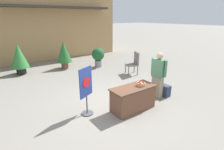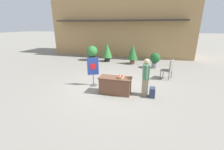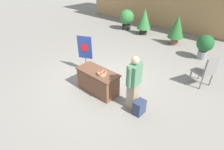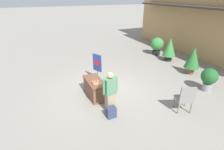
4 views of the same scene
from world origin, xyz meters
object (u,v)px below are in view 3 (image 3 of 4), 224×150
(apple_basket, at_px, (102,73))
(potted_plant_far_left, at_px, (127,18))
(person_visitor, at_px, (134,83))
(backpack, at_px, (139,107))
(patio_chair, at_px, (206,70))
(display_table, at_px, (98,81))
(potted_plant_far_right, at_px, (144,20))
(poster_board, at_px, (85,53))
(potted_plant_near_right, at_px, (177,28))
(potted_plant_near_left, at_px, (205,45))

(apple_basket, height_order, potted_plant_far_left, potted_plant_far_left)
(person_visitor, bearing_deg, backpack, 153.74)
(patio_chair, bearing_deg, display_table, 69.47)
(apple_basket, relative_size, potted_plant_far_right, 0.17)
(backpack, bearing_deg, poster_board, 169.10)
(potted_plant_far_left, bearing_deg, potted_plant_near_right, -6.01)
(potted_plant_near_right, bearing_deg, patio_chair, -50.52)
(apple_basket, relative_size, person_visitor, 0.16)
(potted_plant_near_right, height_order, potted_plant_far_right, potted_plant_far_right)
(patio_chair, bearing_deg, apple_basket, 73.23)
(patio_chair, xyz_separation_m, potted_plant_near_left, (-0.75, 2.18, 0.04))
(backpack, bearing_deg, person_visitor, 160.49)
(poster_board, bearing_deg, apple_basket, 40.97)
(apple_basket, bearing_deg, potted_plant_far_right, 112.14)
(patio_chair, distance_m, potted_plant_near_left, 2.30)
(potted_plant_near_right, bearing_deg, apple_basket, -87.31)
(apple_basket, height_order, patio_chair, patio_chair)
(potted_plant_far_right, distance_m, potted_plant_far_left, 1.40)
(display_table, xyz_separation_m, potted_plant_far_left, (-3.56, 6.00, 0.34))
(potted_plant_far_right, relative_size, potted_plant_far_left, 1.22)
(poster_board, bearing_deg, display_table, 38.91)
(backpack, height_order, potted_plant_far_right, potted_plant_far_right)
(potted_plant_far_left, bearing_deg, potted_plant_near_left, -12.62)
(potted_plant_near_right, xyz_separation_m, potted_plant_near_left, (1.70, -0.80, -0.24))
(display_table, bearing_deg, potted_plant_near_right, 90.07)
(backpack, xyz_separation_m, potted_plant_far_right, (-3.78, 5.89, 0.67))
(patio_chair, distance_m, potted_plant_far_right, 5.67)
(poster_board, distance_m, potted_plant_near_right, 5.19)
(display_table, height_order, potted_plant_far_left, potted_plant_far_left)
(apple_basket, bearing_deg, display_table, 168.16)
(person_visitor, bearing_deg, patio_chair, -121.68)
(poster_board, bearing_deg, patio_chair, 92.69)
(potted_plant_far_right, xyz_separation_m, potted_plant_far_left, (-1.39, 0.07, -0.16))
(potted_plant_far_left, bearing_deg, potted_plant_far_right, -2.95)
(backpack, height_order, potted_plant_near_right, potted_plant_near_right)
(poster_board, bearing_deg, potted_plant_far_right, 163.34)
(backpack, relative_size, patio_chair, 0.38)
(display_table, relative_size, poster_board, 1.00)
(potted_plant_far_right, xyz_separation_m, potted_plant_near_left, (3.87, -1.10, -0.22))
(poster_board, xyz_separation_m, potted_plant_near_right, (1.27, 5.03, 0.12))
(poster_board, relative_size, potted_plant_near_right, 0.94)
(potted_plant_near_right, bearing_deg, potted_plant_far_right, 172.04)
(apple_basket, distance_m, poster_board, 1.67)
(potted_plant_near_right, bearing_deg, potted_plant_near_left, -25.26)
(person_visitor, height_order, potted_plant_far_left, person_visitor)
(poster_board, height_order, patio_chair, poster_board)
(apple_basket, relative_size, poster_board, 0.18)
(potted_plant_far_right, bearing_deg, display_table, -69.85)
(potted_plant_far_left, distance_m, potted_plant_near_left, 5.38)
(display_table, height_order, person_visitor, person_visitor)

